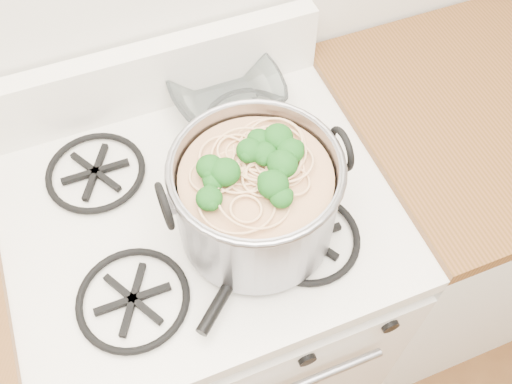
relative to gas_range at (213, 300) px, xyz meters
name	(u,v)px	position (x,y,z in m)	size (l,w,h in m)	color
gas_range	(213,300)	(0.00, 0.00, 0.00)	(0.76, 0.66, 0.92)	white
counter_left	(18,366)	(-0.51, 0.00, 0.02)	(0.25, 0.65, 0.92)	silver
counter_right	(494,193)	(0.88, 0.00, 0.02)	(1.00, 0.65, 0.92)	silver
stock_pot	(256,198)	(0.09, -0.09, 0.58)	(0.33, 0.30, 0.20)	gray
spatula	(268,217)	(0.11, -0.09, 0.50)	(0.29, 0.31, 0.02)	black
glass_bowl	(226,96)	(0.14, 0.23, 0.50)	(0.10, 0.10, 0.02)	white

